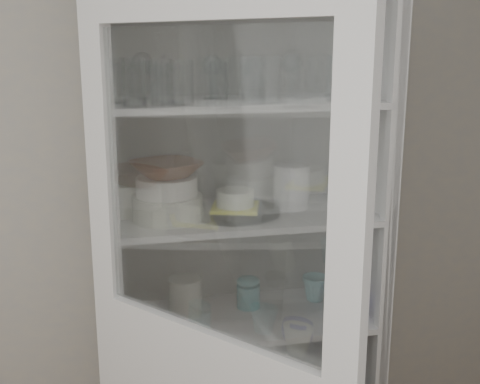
{
  "coord_description": "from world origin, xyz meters",
  "views": [
    {
      "loc": [
        -0.25,
        -0.76,
        1.84
      ],
      "look_at": [
        0.2,
        1.27,
        1.33
      ],
      "focal_mm": 45.0,
      "sensor_mm": 36.0,
      "label": 1
    }
  ],
  "objects_px": {
    "goblet_3": "(344,69)",
    "yellow_trivet": "(235,207)",
    "goblet_1": "(212,74)",
    "white_canister": "(185,297)",
    "plate_stack_front": "(168,207)",
    "grey_bowl_stack": "(291,186)",
    "white_ramekin": "(235,198)",
    "measuring_cups": "(179,328)",
    "teal_jar": "(248,294)",
    "mug_white": "(342,308)",
    "cream_bowl": "(167,186)",
    "glass_platter": "(235,211)",
    "plate_stack_back": "(122,196)",
    "goblet_2": "(292,72)",
    "pantry_cabinet": "(236,288)",
    "mug_blue": "(345,301)",
    "terracotta_bowl": "(166,169)",
    "mug_teal": "(316,288)",
    "goblet_0": "(143,73)"
  },
  "relations": [
    {
      "from": "goblet_1",
      "to": "plate_stack_back",
      "type": "height_order",
      "value": "goblet_1"
    },
    {
      "from": "plate_stack_front",
      "to": "grey_bowl_stack",
      "type": "xyz_separation_m",
      "value": [
        0.46,
        0.06,
        0.04
      ]
    },
    {
      "from": "cream_bowl",
      "to": "grey_bowl_stack",
      "type": "xyz_separation_m",
      "value": [
        0.46,
        0.06,
        -0.04
      ]
    },
    {
      "from": "goblet_3",
      "to": "mug_blue",
      "type": "xyz_separation_m",
      "value": [
        -0.02,
        -0.15,
        -0.85
      ]
    },
    {
      "from": "pantry_cabinet",
      "to": "plate_stack_front",
      "type": "height_order",
      "value": "pantry_cabinet"
    },
    {
      "from": "goblet_3",
      "to": "teal_jar",
      "type": "relative_size",
      "value": 1.77
    },
    {
      "from": "pantry_cabinet",
      "to": "plate_stack_front",
      "type": "bearing_deg",
      "value": -159.16
    },
    {
      "from": "measuring_cups",
      "to": "white_canister",
      "type": "distance_m",
      "value": 0.16
    },
    {
      "from": "plate_stack_front",
      "to": "grey_bowl_stack",
      "type": "height_order",
      "value": "grey_bowl_stack"
    },
    {
      "from": "plate_stack_front",
      "to": "white_ramekin",
      "type": "distance_m",
      "value": 0.24
    },
    {
      "from": "goblet_1",
      "to": "teal_jar",
      "type": "xyz_separation_m",
      "value": [
        0.13,
        -0.01,
        -0.83
      ]
    },
    {
      "from": "grey_bowl_stack",
      "to": "mug_white",
      "type": "xyz_separation_m",
      "value": [
        0.16,
        -0.15,
        -0.43
      ]
    },
    {
      "from": "goblet_2",
      "to": "mug_teal",
      "type": "bearing_deg",
      "value": -13.9
    },
    {
      "from": "goblet_2",
      "to": "yellow_trivet",
      "type": "height_order",
      "value": "goblet_2"
    },
    {
      "from": "terracotta_bowl",
      "to": "teal_jar",
      "type": "bearing_deg",
      "value": 17.14
    },
    {
      "from": "goblet_1",
      "to": "measuring_cups",
      "type": "relative_size",
      "value": 1.83
    },
    {
      "from": "goblet_2",
      "to": "terracotta_bowl",
      "type": "relative_size",
      "value": 0.76
    },
    {
      "from": "goblet_3",
      "to": "mug_white",
      "type": "bearing_deg",
      "value": -105.16
    },
    {
      "from": "plate_stack_front",
      "to": "goblet_2",
      "type": "bearing_deg",
      "value": 15.29
    },
    {
      "from": "goblet_1",
      "to": "white_canister",
      "type": "height_order",
      "value": "goblet_1"
    },
    {
      "from": "measuring_cups",
      "to": "grey_bowl_stack",
      "type": "bearing_deg",
      "value": 14.88
    },
    {
      "from": "glass_platter",
      "to": "mug_white",
      "type": "xyz_separation_m",
      "value": [
        0.37,
        -0.11,
        -0.36
      ]
    },
    {
      "from": "goblet_3",
      "to": "grey_bowl_stack",
      "type": "bearing_deg",
      "value": -163.59
    },
    {
      "from": "goblet_3",
      "to": "measuring_cups",
      "type": "xyz_separation_m",
      "value": [
        -0.65,
        -0.18,
        -0.88
      ]
    },
    {
      "from": "cream_bowl",
      "to": "glass_platter",
      "type": "distance_m",
      "value": 0.26
    },
    {
      "from": "goblet_0",
      "to": "mug_teal",
      "type": "distance_m",
      "value": 1.06
    },
    {
      "from": "pantry_cabinet",
      "to": "white_ramekin",
      "type": "bearing_deg",
      "value": -104.59
    },
    {
      "from": "measuring_cups",
      "to": "yellow_trivet",
      "type": "bearing_deg",
      "value": 19.04
    },
    {
      "from": "glass_platter",
      "to": "mug_white",
      "type": "bearing_deg",
      "value": -16.49
    },
    {
      "from": "pantry_cabinet",
      "to": "mug_white",
      "type": "relative_size",
      "value": 19.89
    },
    {
      "from": "goblet_0",
      "to": "goblet_3",
      "type": "height_order",
      "value": "goblet_3"
    },
    {
      "from": "goblet_1",
      "to": "mug_blue",
      "type": "distance_m",
      "value": 0.97
    },
    {
      "from": "mug_blue",
      "to": "mug_white",
      "type": "bearing_deg",
      "value": -140.83
    },
    {
      "from": "goblet_1",
      "to": "white_canister",
      "type": "xyz_separation_m",
      "value": [
        -0.12,
        -0.02,
        -0.81
      ]
    },
    {
      "from": "goblet_2",
      "to": "goblet_3",
      "type": "distance_m",
      "value": 0.2
    },
    {
      "from": "white_ramekin",
      "to": "measuring_cups",
      "type": "distance_m",
      "value": 0.5
    },
    {
      "from": "plate_stack_back",
      "to": "glass_platter",
      "type": "relative_size",
      "value": 0.73
    },
    {
      "from": "glass_platter",
      "to": "white_ramekin",
      "type": "relative_size",
      "value": 2.39
    },
    {
      "from": "goblet_0",
      "to": "goblet_3",
      "type": "distance_m",
      "value": 0.73
    },
    {
      "from": "teal_jar",
      "to": "white_canister",
      "type": "xyz_separation_m",
      "value": [
        -0.24,
        -0.01,
        0.02
      ]
    },
    {
      "from": "plate_stack_front",
      "to": "cream_bowl",
      "type": "distance_m",
      "value": 0.07
    },
    {
      "from": "goblet_1",
      "to": "white_canister",
      "type": "relative_size",
      "value": 1.15
    },
    {
      "from": "white_ramekin",
      "to": "mug_blue",
      "type": "xyz_separation_m",
      "value": [
        0.41,
        -0.04,
        -0.41
      ]
    },
    {
      "from": "plate_stack_front",
      "to": "yellow_trivet",
      "type": "relative_size",
      "value": 1.5
    },
    {
      "from": "cream_bowl",
      "to": "mug_blue",
      "type": "xyz_separation_m",
      "value": [
        0.65,
        -0.03,
        -0.47
      ]
    },
    {
      "from": "mug_white",
      "to": "mug_teal",
      "type": "bearing_deg",
      "value": 79.37
    },
    {
      "from": "glass_platter",
      "to": "white_ramekin",
      "type": "xyz_separation_m",
      "value": [
        -0.0,
        0.0,
        0.05
      ]
    },
    {
      "from": "cream_bowl",
      "to": "white_canister",
      "type": "distance_m",
      "value": 0.46
    },
    {
      "from": "plate_stack_front",
      "to": "cream_bowl",
      "type": "xyz_separation_m",
      "value": [
        0.0,
        0.0,
        0.07
      ]
    },
    {
      "from": "goblet_3",
      "to": "yellow_trivet",
      "type": "bearing_deg",
      "value": -166.52
    }
  ]
}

